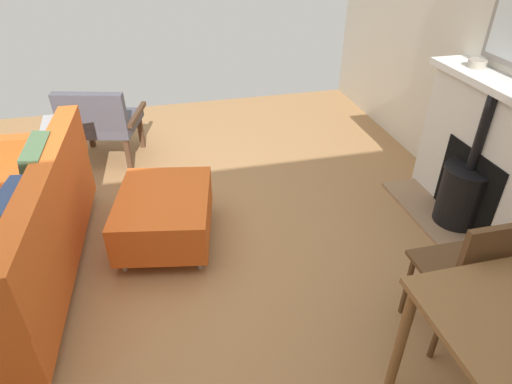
{
  "coord_description": "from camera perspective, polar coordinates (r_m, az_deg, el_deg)",
  "views": [
    {
      "loc": [
        -0.27,
        2.48,
        2.05
      ],
      "look_at": [
        -0.8,
        0.28,
        0.57
      ],
      "focal_mm": 30.71,
      "sensor_mm": 36.0,
      "label": 1
    }
  ],
  "objects": [
    {
      "name": "mantel_bowl_near",
      "position": [
        3.62,
        26.85,
        14.75
      ],
      "size": [
        0.13,
        0.13,
        0.06
      ],
      "color": "#9E9384",
      "rests_on": "fireplace"
    },
    {
      "name": "ottoman",
      "position": [
        3.15,
        -11.79,
        -2.74
      ],
      "size": [
        0.76,
        0.89,
        0.39
      ],
      "color": "#B2B2B7",
      "rests_on": "ground"
    },
    {
      "name": "fireplace",
      "position": [
        3.55,
        27.62,
        2.99
      ],
      "size": [
        0.56,
        1.4,
        1.08
      ],
      "color": "#9E7A5B",
      "rests_on": "ground"
    },
    {
      "name": "armchair_accent",
      "position": [
        4.23,
        -19.66,
        8.79
      ],
      "size": [
        0.79,
        0.72,
        0.75
      ],
      "color": "#4C3321",
      "rests_on": "ground"
    },
    {
      "name": "dining_chair_near_fireplace",
      "position": [
        2.48,
        26.3,
        -9.31
      ],
      "size": [
        0.4,
        0.4,
        0.87
      ],
      "color": "brown",
      "rests_on": "ground"
    },
    {
      "name": "ground_plane",
      "position": [
        3.23,
        -15.26,
        -7.74
      ],
      "size": [
        5.44,
        5.46,
        0.01
      ],
      "primitive_type": "cube",
      "color": "#A87A4C"
    },
    {
      "name": "sofa",
      "position": [
        3.06,
        -28.89,
        -4.89
      ],
      "size": [
        0.88,
        1.86,
        0.85
      ],
      "color": "#B2B2B7",
      "rests_on": "ground"
    }
  ]
}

